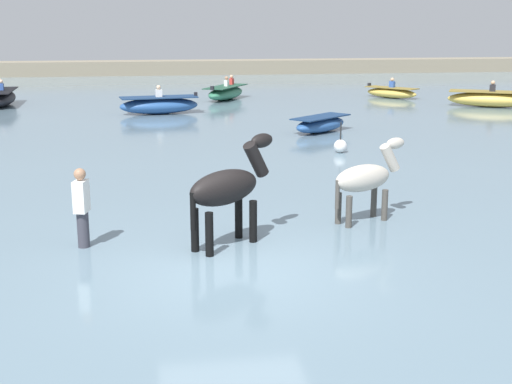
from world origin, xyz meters
TOP-DOWN VIEW (x-y plane):
  - ground_plane at (0.00, 0.00)m, footprint 120.00×120.00m
  - water_surface at (0.00, 10.00)m, footprint 90.00×90.00m
  - horse_lead_black at (0.01, 1.14)m, footprint 1.73×1.46m
  - horse_trailing_pinto at (2.75, 2.20)m, footprint 1.64×0.96m
  - boat_distant_west at (2.42, 23.85)m, footprint 2.63×3.54m
  - boat_near_port at (4.57, 13.08)m, footprint 2.50×2.34m
  - boat_near_starboard at (10.76, 23.37)m, footprint 2.45×2.72m
  - boat_distant_east at (-0.90, 18.88)m, footprint 3.41×1.71m
  - boat_far_offshore at (-8.01, 22.87)m, footprint 1.41×3.75m
  - boat_far_inshore at (13.93, 19.05)m, footprint 3.98×2.84m
  - person_onlooker_left at (-2.42, 1.42)m, footprint 0.27×0.36m
  - channel_buoy at (4.21, 9.22)m, footprint 0.39×0.39m
  - far_shoreline at (0.00, 41.21)m, footprint 80.00×2.40m

SIDE VIEW (x-z plane):
  - ground_plane at x=0.00m, z-range 0.00..0.00m
  - water_surface at x=0.00m, z-range 0.00..0.26m
  - channel_buoy at x=4.21m, z-range 0.02..0.90m
  - boat_near_starboard at x=10.76m, z-range 0.03..1.04m
  - boat_near_port at x=4.57m, z-range 0.26..0.81m
  - boat_distant_west at x=2.42m, z-range 0.03..1.17m
  - boat_far_inshore at x=13.93m, z-range 0.02..1.21m
  - boat_distant_east at x=-0.90m, z-range 0.03..1.22m
  - boat_far_offshore at x=-8.01m, z-range 0.03..1.21m
  - far_shoreline at x=0.00m, z-range 0.00..1.26m
  - person_onlooker_left at x=-2.42m, z-range 0.05..1.68m
  - horse_trailing_pinto at x=2.75m, z-range 0.17..1.99m
  - horse_lead_black at x=0.01m, z-range 0.19..2.29m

